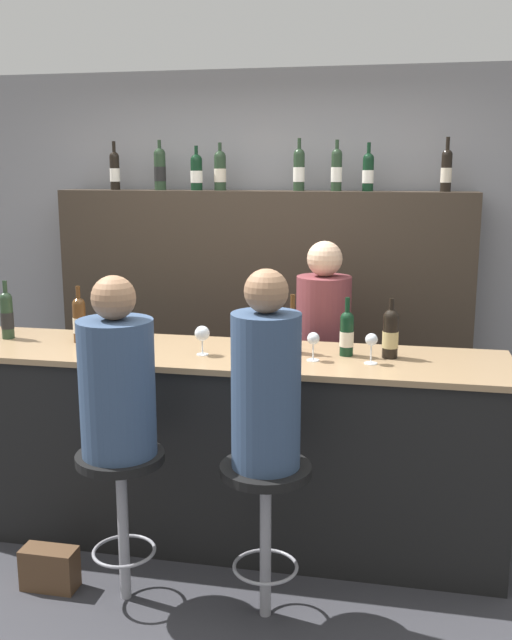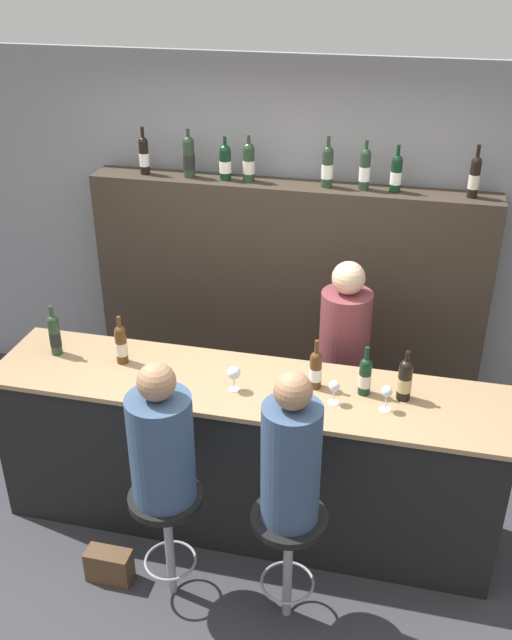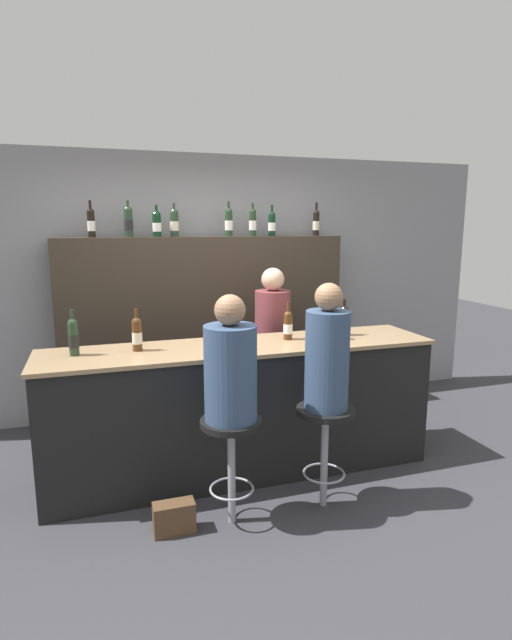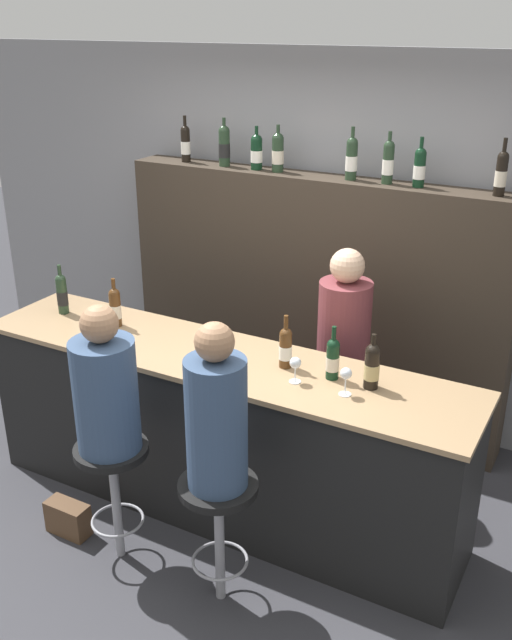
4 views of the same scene
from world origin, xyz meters
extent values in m
plane|color=#333338|center=(0.00, 0.00, 0.00)|extent=(16.00, 16.00, 0.00)
cube|color=gray|center=(0.00, 1.81, 1.30)|extent=(6.40, 0.05, 2.60)
cube|color=black|center=(0.00, 0.31, 0.50)|extent=(2.93, 0.62, 0.99)
cube|color=#997A56|center=(0.00, 0.31, 1.01)|extent=(2.97, 0.66, 0.03)
cube|color=#382D23|center=(0.00, 1.59, 0.90)|extent=(2.78, 0.28, 1.80)
cylinder|color=#233823|center=(-1.19, 0.37, 1.13)|extent=(0.07, 0.07, 0.23)
cylinder|color=black|center=(-1.19, 0.37, 1.12)|extent=(0.07, 0.07, 0.09)
sphere|color=#233823|center=(-1.19, 0.37, 1.25)|extent=(0.07, 0.07, 0.07)
cylinder|color=#233823|center=(-1.19, 0.37, 1.30)|extent=(0.02, 0.02, 0.08)
cylinder|color=#4C2D14|center=(-0.76, 0.37, 1.13)|extent=(0.07, 0.07, 0.21)
cylinder|color=beige|center=(-0.76, 0.37, 1.11)|extent=(0.07, 0.07, 0.08)
sphere|color=#4C2D14|center=(-0.76, 0.37, 1.23)|extent=(0.07, 0.07, 0.07)
cylinder|color=#4C2D14|center=(-0.76, 0.37, 1.29)|extent=(0.02, 0.02, 0.08)
cylinder|color=#4C2D14|center=(0.40, 0.37, 1.12)|extent=(0.07, 0.07, 0.19)
cylinder|color=white|center=(0.40, 0.37, 1.11)|extent=(0.07, 0.07, 0.08)
sphere|color=#4C2D14|center=(0.40, 0.37, 1.21)|extent=(0.07, 0.07, 0.07)
cylinder|color=#4C2D14|center=(0.40, 0.37, 1.27)|extent=(0.02, 0.02, 0.09)
cylinder|color=black|center=(0.67, 0.37, 1.12)|extent=(0.07, 0.07, 0.19)
cylinder|color=beige|center=(0.67, 0.37, 1.11)|extent=(0.07, 0.07, 0.08)
sphere|color=black|center=(0.67, 0.37, 1.21)|extent=(0.07, 0.07, 0.07)
cylinder|color=black|center=(0.67, 0.37, 1.27)|extent=(0.02, 0.02, 0.09)
cylinder|color=black|center=(0.89, 0.37, 1.12)|extent=(0.08, 0.08, 0.21)
cylinder|color=tan|center=(0.89, 0.37, 1.11)|extent=(0.08, 0.08, 0.08)
sphere|color=black|center=(0.89, 0.37, 1.23)|extent=(0.08, 0.08, 0.08)
cylinder|color=black|center=(0.89, 0.37, 1.28)|extent=(0.02, 0.02, 0.08)
cylinder|color=black|center=(-1.03, 1.59, 1.91)|extent=(0.07, 0.07, 0.22)
cylinder|color=white|center=(-1.03, 1.59, 1.90)|extent=(0.07, 0.07, 0.09)
sphere|color=black|center=(-1.03, 1.59, 2.02)|extent=(0.07, 0.07, 0.07)
cylinder|color=black|center=(-1.03, 1.59, 2.08)|extent=(0.02, 0.02, 0.09)
cylinder|color=#233823|center=(-0.70, 1.59, 1.92)|extent=(0.08, 0.08, 0.24)
cylinder|color=black|center=(-0.70, 1.59, 1.91)|extent=(0.08, 0.08, 0.10)
sphere|color=#233823|center=(-0.70, 1.59, 2.04)|extent=(0.08, 0.08, 0.08)
cylinder|color=#233823|center=(-0.70, 1.59, 2.09)|extent=(0.02, 0.02, 0.08)
cylinder|color=black|center=(-0.45, 1.59, 1.90)|extent=(0.08, 0.08, 0.20)
cylinder|color=white|center=(-0.45, 1.59, 1.89)|extent=(0.08, 0.08, 0.08)
sphere|color=black|center=(-0.45, 1.59, 2.00)|extent=(0.08, 0.08, 0.08)
cylinder|color=black|center=(-0.45, 1.59, 2.05)|extent=(0.02, 0.02, 0.08)
cylinder|color=#233823|center=(-0.28, 1.59, 1.91)|extent=(0.08, 0.08, 0.22)
cylinder|color=beige|center=(-0.28, 1.59, 1.90)|extent=(0.08, 0.08, 0.09)
sphere|color=#233823|center=(-0.28, 1.59, 2.02)|extent=(0.08, 0.08, 0.08)
cylinder|color=#233823|center=(-0.28, 1.59, 2.07)|extent=(0.02, 0.02, 0.08)
cylinder|color=#233823|center=(0.25, 1.59, 1.92)|extent=(0.07, 0.07, 0.23)
cylinder|color=white|center=(0.25, 1.59, 1.90)|extent=(0.08, 0.08, 0.09)
sphere|color=#233823|center=(0.25, 1.59, 2.03)|extent=(0.07, 0.07, 0.07)
cylinder|color=#233823|center=(0.25, 1.59, 2.09)|extent=(0.02, 0.02, 0.09)
cylinder|color=#233823|center=(0.49, 1.59, 1.92)|extent=(0.07, 0.07, 0.23)
cylinder|color=white|center=(0.49, 1.59, 1.90)|extent=(0.07, 0.07, 0.09)
sphere|color=#233823|center=(0.49, 1.59, 2.03)|extent=(0.07, 0.07, 0.07)
cylinder|color=#233823|center=(0.49, 1.59, 2.08)|extent=(0.02, 0.02, 0.08)
cylinder|color=black|center=(0.69, 1.59, 1.90)|extent=(0.07, 0.07, 0.20)
cylinder|color=white|center=(0.69, 1.59, 1.89)|extent=(0.07, 0.07, 0.08)
sphere|color=black|center=(0.69, 1.59, 2.00)|extent=(0.07, 0.07, 0.07)
cylinder|color=black|center=(0.69, 1.59, 2.06)|extent=(0.02, 0.02, 0.09)
cylinder|color=black|center=(1.18, 1.59, 1.91)|extent=(0.07, 0.07, 0.23)
cylinder|color=beige|center=(1.18, 1.59, 1.90)|extent=(0.07, 0.07, 0.09)
sphere|color=black|center=(1.18, 1.59, 2.03)|extent=(0.07, 0.07, 0.07)
cylinder|color=black|center=(1.18, 1.59, 2.09)|extent=(0.02, 0.02, 0.10)
cylinder|color=silver|center=(-0.04, 0.24, 1.02)|extent=(0.06, 0.06, 0.00)
cylinder|color=silver|center=(-0.04, 0.24, 1.06)|extent=(0.01, 0.01, 0.07)
sphere|color=silver|center=(-0.04, 0.24, 1.13)|extent=(0.08, 0.08, 0.08)
cylinder|color=silver|center=(0.52, 0.24, 1.02)|extent=(0.06, 0.06, 0.00)
cylinder|color=silver|center=(0.52, 0.24, 1.07)|extent=(0.01, 0.01, 0.08)
sphere|color=silver|center=(0.52, 0.24, 1.13)|extent=(0.06, 0.06, 0.06)
cylinder|color=silver|center=(0.80, 0.24, 1.02)|extent=(0.06, 0.06, 0.00)
cylinder|color=silver|center=(0.80, 0.24, 1.07)|extent=(0.01, 0.01, 0.09)
sphere|color=silver|center=(0.80, 0.24, 1.14)|extent=(0.06, 0.06, 0.06)
cylinder|color=gray|center=(-0.26, -0.33, 0.33)|extent=(0.05, 0.05, 0.67)
torus|color=gray|center=(-0.26, -0.33, 0.23)|extent=(0.29, 0.29, 0.02)
cylinder|color=black|center=(-0.26, -0.33, 0.69)|extent=(0.39, 0.39, 0.04)
cylinder|color=#334766|center=(-0.26, -0.33, 1.01)|extent=(0.33, 0.33, 0.60)
sphere|color=#936B4C|center=(-0.26, -0.33, 1.41)|extent=(0.19, 0.19, 0.19)
cylinder|color=gray|center=(0.39, -0.33, 0.33)|extent=(0.05, 0.05, 0.67)
torus|color=gray|center=(0.39, -0.33, 0.23)|extent=(0.29, 0.29, 0.02)
cylinder|color=black|center=(0.39, -0.33, 0.69)|extent=(0.39, 0.39, 0.04)
cylinder|color=#334766|center=(0.39, -0.33, 1.04)|extent=(0.29, 0.29, 0.66)
sphere|color=#936B4C|center=(0.39, -0.33, 1.46)|extent=(0.18, 0.18, 0.18)
cylinder|color=brown|center=(0.49, 0.98, 0.66)|extent=(0.32, 0.32, 1.33)
sphere|color=#D8AD8C|center=(0.49, 0.98, 1.43)|extent=(0.21, 0.21, 0.21)
cube|color=#513823|center=(-0.64, -0.33, 0.10)|extent=(0.26, 0.12, 0.20)
camera|label=1|loc=(0.92, -3.11, 1.94)|focal=40.00mm
camera|label=2|loc=(0.85, -2.97, 3.26)|focal=40.00mm
camera|label=3|loc=(-1.03, -3.20, 1.91)|focal=28.00mm
camera|label=4|loc=(1.92, -2.73, 2.78)|focal=40.00mm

